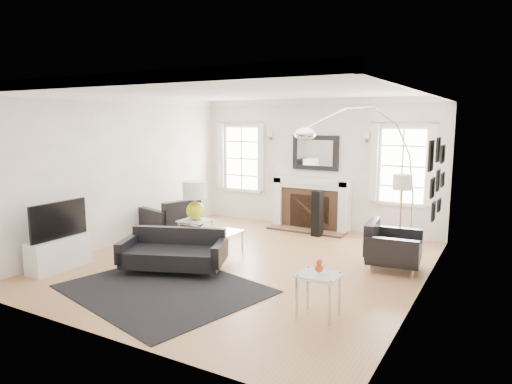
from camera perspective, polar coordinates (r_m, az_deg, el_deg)
The scene contains 25 objects.
floor at distance 7.66m, azimuth -1.30°, elevation -8.89°, with size 6.00×6.00×0.00m, color #A07443.
back_wall at distance 10.03m, azimuth 7.49°, elevation 3.47°, with size 5.50×0.04×2.80m, color white.
front_wall at distance 5.05m, azimuth -19.09°, elevation -2.38°, with size 5.50×0.04×2.80m, color white.
left_wall at distance 9.06m, azimuth -16.46°, elevation 2.60°, with size 0.04×6.00×2.80m, color white.
right_wall at distance 6.41m, azimuth 20.29°, elevation -0.12°, with size 0.04×6.00×2.80m, color white.
ceiling at distance 7.30m, azimuth -1.38°, elevation 12.51°, with size 5.50×6.00×0.02m, color white.
crown_molding at distance 7.30m, azimuth -1.38°, elevation 12.04°, with size 5.50×6.00×0.12m, color white.
fireplace at distance 9.96m, azimuth 6.94°, elevation -1.54°, with size 1.70×0.69×1.11m.
mantel_mirror at distance 9.97m, azimuth 7.42°, elevation 4.88°, with size 1.05×0.07×0.75m.
window_left at distance 10.80m, azimuth -1.76°, elevation 4.25°, with size 1.24×0.15×1.62m.
window_right at distance 9.44m, azimuth 17.86°, elevation 3.13°, with size 1.24×0.15×1.62m.
gallery_wall at distance 7.66m, azimuth 21.69°, elevation 2.23°, with size 0.04×1.73×1.29m.
tv_unit at distance 7.94m, azimuth -23.41°, elevation -6.53°, with size 0.35×1.00×1.09m.
area_rug at distance 6.67m, azimuth -11.39°, elevation -11.77°, with size 2.57×2.15×0.01m, color black.
sofa at distance 7.35m, azimuth -10.17°, elevation -7.48°, with size 1.77×1.27×0.53m.
armchair_left at distance 9.34m, azimuth -10.33°, elevation -3.42°, with size 1.10×1.17×0.66m.
armchair_right at distance 7.63m, azimuth 16.45°, elevation -6.65°, with size 0.91×0.99×0.62m.
coffee_table at distance 8.24m, azimuth -5.32°, elevation -5.20°, with size 0.83×0.83×0.37m.
side_table_left at distance 8.37m, azimuth -7.55°, elevation -4.19°, with size 0.51×0.51×0.56m.
nesting_table at distance 5.60m, azimuth 7.84°, elevation -11.24°, with size 0.49×0.41×0.54m.
gourd_lamp at distance 8.27m, azimuth -7.62°, elevation -0.71°, with size 0.44×0.44×0.71m.
orange_vase at distance 5.53m, azimuth 7.88°, elevation -9.22°, with size 0.10×0.10×0.16m.
arc_floor_lamp at distance 8.23m, azimuth 12.96°, elevation 2.46°, with size 1.89×1.75×2.68m.
stick_floor_lamp at distance 7.77m, azimuth 17.80°, elevation 0.63°, with size 0.30×0.30×1.48m.
speaker_tower at distance 9.37m, azimuth 7.68°, elevation -2.68°, with size 0.19×0.19×0.94m, color black.
Camera 1 is at (3.74, -6.26, 2.35)m, focal length 32.00 mm.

